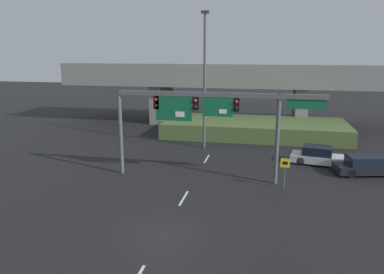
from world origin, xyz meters
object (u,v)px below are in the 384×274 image
at_px(speed_limit_sign, 285,169).
at_px(parked_sedan_near_right, 318,156).
at_px(highway_light_pole_near, 205,78).
at_px(signal_gantry, 207,110).
at_px(parked_sedan_mid_right, 365,166).

height_order(speed_limit_sign, parked_sedan_near_right, speed_limit_sign).
height_order(highway_light_pole_near, parked_sedan_near_right, highway_light_pole_near).
height_order(signal_gantry, speed_limit_sign, signal_gantry).
distance_m(speed_limit_sign, parked_sedan_mid_right, 7.33).
height_order(parked_sedan_near_right, parked_sedan_mid_right, parked_sedan_near_right).
bearing_deg(parked_sedan_mid_right, signal_gantry, -175.72).
bearing_deg(signal_gantry, speed_limit_sign, -8.79).
distance_m(parked_sedan_near_right, parked_sedan_mid_right, 3.64).
relative_size(signal_gantry, parked_sedan_near_right, 3.14).
bearing_deg(parked_sedan_mid_right, highway_light_pole_near, 145.24).
height_order(signal_gantry, parked_sedan_near_right, signal_gantry).
distance_m(highway_light_pole_near, parked_sedan_near_right, 12.06).
xyz_separation_m(signal_gantry, highway_light_pole_near, (-1.70, 8.75, 1.56)).
relative_size(parked_sedan_near_right, parked_sedan_mid_right, 1.00).
bearing_deg(highway_light_pole_near, parked_sedan_mid_right, -22.43).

